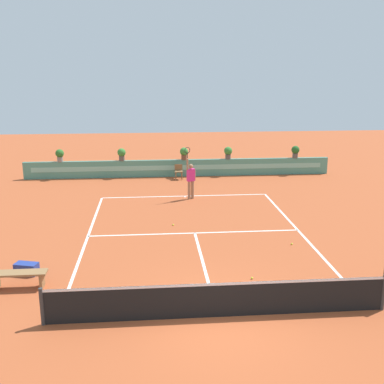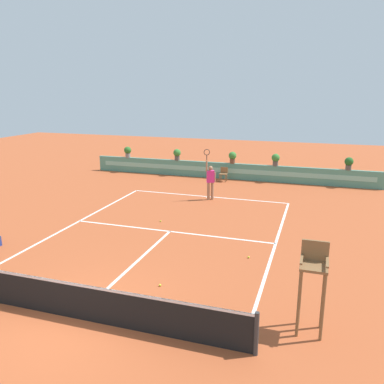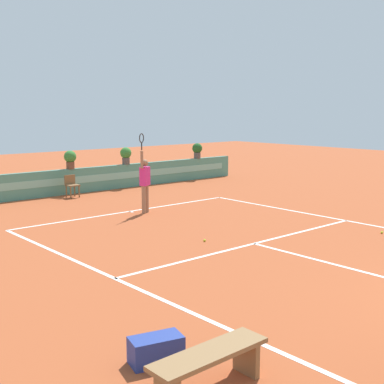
{
  "view_description": "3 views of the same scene",
  "coord_description": "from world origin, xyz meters",
  "px_view_note": "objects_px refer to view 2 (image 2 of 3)",
  "views": [
    {
      "loc": [
        -1.61,
        -10.81,
        6.23
      ],
      "look_at": [
        0.11,
        8.89,
        1.0
      ],
      "focal_mm": 43.96,
      "sensor_mm": 36.0,
      "label": 1
    },
    {
      "loc": [
        5.36,
        -7.22,
        5.4
      ],
      "look_at": [
        0.11,
        8.89,
        1.0
      ],
      "focal_mm": 36.86,
      "sensor_mm": 36.0,
      "label": 2
    },
    {
      "loc": [
        -9.46,
        -2.05,
        3.34
      ],
      "look_at": [
        0.11,
        8.89,
        1.0
      ],
      "focal_mm": 48.44,
      "sensor_mm": 36.0,
      "label": 3
    }
  ],
  "objects_px": {
    "potted_plant_far_left": "(128,151)",
    "tennis_player": "(210,179)",
    "potted_plant_right": "(276,159)",
    "umpire_chair": "(313,277)",
    "potted_plant_left": "(177,154)",
    "ball_kid_chair": "(224,173)",
    "tennis_ball_mid_court": "(249,257)",
    "potted_plant_centre": "(232,157)",
    "tennis_ball_by_sideline": "(160,285)",
    "tennis_ball_near_baseline": "(160,221)",
    "potted_plant_far_right": "(349,163)"
  },
  "relations": [
    {
      "from": "umpire_chair",
      "to": "potted_plant_far_left",
      "type": "distance_m",
      "value": 19.51
    },
    {
      "from": "umpire_chair",
      "to": "potted_plant_far_left",
      "type": "bearing_deg",
      "value": 129.16
    },
    {
      "from": "potted_plant_far_left",
      "to": "potted_plant_centre",
      "type": "relative_size",
      "value": 1.0
    },
    {
      "from": "ball_kid_chair",
      "to": "potted_plant_far_right",
      "type": "height_order",
      "value": "potted_plant_far_right"
    },
    {
      "from": "umpire_chair",
      "to": "potted_plant_centre",
      "type": "height_order",
      "value": "umpire_chair"
    },
    {
      "from": "potted_plant_far_left",
      "to": "potted_plant_centre",
      "type": "distance_m",
      "value": 7.17
    },
    {
      "from": "tennis_ball_near_baseline",
      "to": "tennis_ball_mid_court",
      "type": "relative_size",
      "value": 1.0
    },
    {
      "from": "tennis_ball_near_baseline",
      "to": "potted_plant_left",
      "type": "distance_m",
      "value": 9.48
    },
    {
      "from": "potted_plant_far_left",
      "to": "potted_plant_right",
      "type": "bearing_deg",
      "value": 0.0
    },
    {
      "from": "ball_kid_chair",
      "to": "potted_plant_left",
      "type": "relative_size",
      "value": 1.17
    },
    {
      "from": "tennis_ball_near_baseline",
      "to": "potted_plant_left",
      "type": "height_order",
      "value": "potted_plant_left"
    },
    {
      "from": "ball_kid_chair",
      "to": "tennis_player",
      "type": "relative_size",
      "value": 0.33
    },
    {
      "from": "umpire_chair",
      "to": "potted_plant_far_right",
      "type": "bearing_deg",
      "value": 84.14
    },
    {
      "from": "tennis_ball_by_sideline",
      "to": "potted_plant_left",
      "type": "xyz_separation_m",
      "value": [
        -4.7,
        14.25,
        1.38
      ]
    },
    {
      "from": "tennis_ball_mid_court",
      "to": "potted_plant_right",
      "type": "bearing_deg",
      "value": 92.43
    },
    {
      "from": "tennis_ball_near_baseline",
      "to": "potted_plant_centre",
      "type": "bearing_deg",
      "value": 83.13
    },
    {
      "from": "potted_plant_far_left",
      "to": "potted_plant_far_right",
      "type": "distance_m",
      "value": 13.87
    },
    {
      "from": "tennis_ball_by_sideline",
      "to": "potted_plant_centre",
      "type": "bearing_deg",
      "value": 94.27
    },
    {
      "from": "tennis_player",
      "to": "tennis_ball_near_baseline",
      "type": "xyz_separation_m",
      "value": [
        -1.06,
        -4.01,
        -1.02
      ]
    },
    {
      "from": "ball_kid_chair",
      "to": "tennis_player",
      "type": "height_order",
      "value": "tennis_player"
    },
    {
      "from": "tennis_ball_by_sideline",
      "to": "potted_plant_far_left",
      "type": "relative_size",
      "value": 0.09
    },
    {
      "from": "potted_plant_far_left",
      "to": "tennis_ball_by_sideline",
      "type": "bearing_deg",
      "value": -59.98
    },
    {
      "from": "tennis_ball_by_sideline",
      "to": "potted_plant_centre",
      "type": "height_order",
      "value": "potted_plant_centre"
    },
    {
      "from": "tennis_ball_near_baseline",
      "to": "potted_plant_far_left",
      "type": "relative_size",
      "value": 0.09
    },
    {
      "from": "tennis_ball_near_baseline",
      "to": "tennis_ball_by_sideline",
      "type": "bearing_deg",
      "value": -67.63
    },
    {
      "from": "ball_kid_chair",
      "to": "tennis_ball_mid_court",
      "type": "height_order",
      "value": "ball_kid_chair"
    },
    {
      "from": "tennis_ball_by_sideline",
      "to": "potted_plant_right",
      "type": "height_order",
      "value": "potted_plant_right"
    },
    {
      "from": "potted_plant_left",
      "to": "potted_plant_far_left",
      "type": "height_order",
      "value": "same"
    },
    {
      "from": "tennis_player",
      "to": "tennis_ball_mid_court",
      "type": "relative_size",
      "value": 38.01
    },
    {
      "from": "tennis_player",
      "to": "tennis_ball_near_baseline",
      "type": "relative_size",
      "value": 38.01
    },
    {
      "from": "potted_plant_left",
      "to": "potted_plant_right",
      "type": "distance_m",
      "value": 6.26
    },
    {
      "from": "tennis_ball_by_sideline",
      "to": "potted_plant_right",
      "type": "relative_size",
      "value": 0.09
    },
    {
      "from": "potted_plant_left",
      "to": "potted_plant_centre",
      "type": "relative_size",
      "value": 1.0
    },
    {
      "from": "ball_kid_chair",
      "to": "potted_plant_right",
      "type": "distance_m",
      "value": 3.22
    },
    {
      "from": "tennis_ball_near_baseline",
      "to": "tennis_ball_mid_court",
      "type": "xyz_separation_m",
      "value": [
        4.2,
        -2.53,
        0.0
      ]
    },
    {
      "from": "tennis_ball_by_sideline",
      "to": "potted_plant_right",
      "type": "distance_m",
      "value": 14.4
    },
    {
      "from": "tennis_player",
      "to": "tennis_ball_by_sideline",
      "type": "height_order",
      "value": "tennis_player"
    },
    {
      "from": "tennis_player",
      "to": "potted_plant_left",
      "type": "distance_m",
      "value": 6.19
    },
    {
      "from": "tennis_ball_mid_court",
      "to": "potted_plant_left",
      "type": "relative_size",
      "value": 0.09
    },
    {
      "from": "ball_kid_chair",
      "to": "tennis_player",
      "type": "bearing_deg",
      "value": -85.44
    },
    {
      "from": "ball_kid_chair",
      "to": "potted_plant_centre",
      "type": "bearing_deg",
      "value": 63.4
    },
    {
      "from": "potted_plant_far_left",
      "to": "tennis_player",
      "type": "bearing_deg",
      "value": -35.05
    },
    {
      "from": "tennis_player",
      "to": "potted_plant_centre",
      "type": "bearing_deg",
      "value": 89.71
    },
    {
      "from": "tennis_ball_mid_court",
      "to": "tennis_ball_near_baseline",
      "type": "bearing_deg",
      "value": 148.95
    },
    {
      "from": "ball_kid_chair",
      "to": "potted_plant_centre",
      "type": "height_order",
      "value": "potted_plant_centre"
    },
    {
      "from": "tennis_player",
      "to": "potted_plant_far_right",
      "type": "bearing_deg",
      "value": 36.67
    },
    {
      "from": "ball_kid_chair",
      "to": "potted_plant_right",
      "type": "relative_size",
      "value": 1.17
    },
    {
      "from": "potted_plant_left",
      "to": "ball_kid_chair",
      "type": "bearing_deg",
      "value": -12.61
    },
    {
      "from": "tennis_player",
      "to": "ball_kid_chair",
      "type": "bearing_deg",
      "value": 94.56
    },
    {
      "from": "umpire_chair",
      "to": "potted_plant_left",
      "type": "relative_size",
      "value": 2.96
    }
  ]
}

